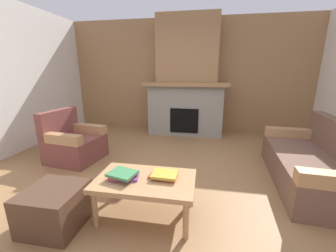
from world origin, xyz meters
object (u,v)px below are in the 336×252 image
(fireplace, at_px, (186,85))
(couch, at_px, (314,164))
(armchair, at_px, (73,143))
(ottoman, at_px, (55,208))
(coffee_table, at_px, (145,183))

(fireplace, xyz_separation_m, couch, (1.90, -2.16, -0.88))
(fireplace, xyz_separation_m, armchair, (-1.73, -1.98, -0.87))
(couch, xyz_separation_m, ottoman, (-2.85, -1.30, -0.09))
(coffee_table, bearing_deg, ottoman, -160.35)
(couch, relative_size, armchair, 2.18)
(fireplace, height_order, coffee_table, fireplace)
(fireplace, bearing_deg, ottoman, -105.25)
(fireplace, relative_size, ottoman, 5.19)
(couch, bearing_deg, armchair, 177.19)
(fireplace, xyz_separation_m, coffee_table, (-0.12, -3.16, -0.79))
(couch, height_order, ottoman, couch)
(armchair, distance_m, coffee_table, 2.00)
(couch, bearing_deg, ottoman, -155.42)
(couch, relative_size, ottoman, 3.58)
(ottoman, bearing_deg, fireplace, 74.75)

